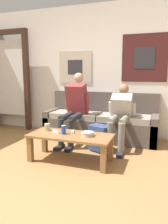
% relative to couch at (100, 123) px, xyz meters
% --- Properties ---
extents(ground_plane, '(18.00, 18.00, 0.00)m').
position_rel_couch_xyz_m(ground_plane, '(-0.30, -2.21, -0.30)').
color(ground_plane, '#9E7042').
extents(wall_back, '(10.00, 0.07, 2.55)m').
position_rel_couch_xyz_m(wall_back, '(-0.29, 0.33, 0.98)').
color(wall_back, white).
rests_on(wall_back, ground_plane).
extents(door_frame, '(1.00, 0.10, 2.15)m').
position_rel_couch_xyz_m(door_frame, '(-2.13, 0.11, 0.90)').
color(door_frame, '#382319').
rests_on(door_frame, ground_plane).
extents(couch, '(2.11, 0.66, 0.87)m').
position_rel_couch_xyz_m(couch, '(0.00, 0.00, 0.00)').
color(couch, '#564C47').
rests_on(couch, ground_plane).
extents(coffee_table, '(1.18, 0.52, 0.39)m').
position_rel_couch_xyz_m(coffee_table, '(-0.10, -1.22, 0.03)').
color(coffee_table, olive).
rests_on(coffee_table, ground_plane).
extents(person_seated_adult, '(0.47, 0.89, 1.25)m').
position_rel_couch_xyz_m(person_seated_adult, '(-0.38, -0.36, 0.37)').
color(person_seated_adult, '#2D2D33').
rests_on(person_seated_adult, ground_plane).
extents(person_seated_teen, '(0.47, 0.93, 1.05)m').
position_rel_couch_xyz_m(person_seated_teen, '(0.44, -0.35, 0.28)').
color(person_seated_teen, gray).
rests_on(person_seated_teen, ground_plane).
extents(backpack, '(0.38, 0.33, 0.41)m').
position_rel_couch_xyz_m(backpack, '(0.17, -0.67, -0.10)').
color(backpack, navy).
rests_on(backpack, ground_plane).
extents(ceramic_bowl, '(0.17, 0.17, 0.06)m').
position_rel_couch_xyz_m(ceramic_bowl, '(0.15, -1.21, 0.13)').
color(ceramic_bowl, '#B7B2A8').
rests_on(ceramic_bowl, coffee_table).
extents(pillar_candle, '(0.09, 0.09, 0.12)m').
position_rel_couch_xyz_m(pillar_candle, '(-0.51, -1.14, 0.15)').
color(pillar_candle, tan).
rests_on(pillar_candle, coffee_table).
extents(drink_can_blue, '(0.07, 0.07, 0.12)m').
position_rel_couch_xyz_m(drink_can_blue, '(-0.20, -1.23, 0.16)').
color(drink_can_blue, '#28479E').
rests_on(drink_can_blue, coffee_table).
extents(game_controller_near_left, '(0.08, 0.15, 0.03)m').
position_rel_couch_xyz_m(game_controller_near_left, '(-0.11, -1.11, 0.11)').
color(game_controller_near_left, white).
rests_on(game_controller_near_left, coffee_table).
extents(game_controller_near_right, '(0.14, 0.09, 0.03)m').
position_rel_couch_xyz_m(game_controller_near_right, '(-0.34, -1.19, 0.11)').
color(game_controller_near_right, white).
rests_on(game_controller_near_right, coffee_table).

